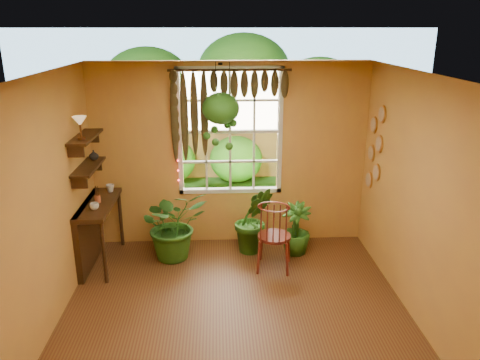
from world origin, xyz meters
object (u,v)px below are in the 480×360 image
at_px(counter_ledge, 92,226).
at_px(hanging_basket, 221,113).
at_px(windsor_chair, 274,246).
at_px(potted_plant_left, 174,224).
at_px(potted_plant_mid, 254,220).

relative_size(counter_ledge, hanging_basket, 1.03).
relative_size(windsor_chair, hanging_basket, 1.02).
xyz_separation_m(potted_plant_left, potted_plant_mid, (1.14, 0.12, -0.01)).
bearing_deg(windsor_chair, hanging_basket, 147.49).
distance_m(counter_ledge, potted_plant_mid, 2.24).
bearing_deg(counter_ledge, windsor_chair, -6.91).
relative_size(counter_ledge, potted_plant_mid, 1.19).
distance_m(windsor_chair, potted_plant_left, 1.44).
bearing_deg(potted_plant_mid, windsor_chair, -66.60).
relative_size(counter_ledge, potted_plant_left, 1.17).
bearing_deg(counter_ledge, hanging_basket, 11.36).
distance_m(counter_ledge, potted_plant_left, 1.10).
distance_m(counter_ledge, windsor_chair, 2.49).
xyz_separation_m(counter_ledge, hanging_basket, (1.78, 0.36, 1.48)).
height_order(windsor_chair, potted_plant_left, windsor_chair).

